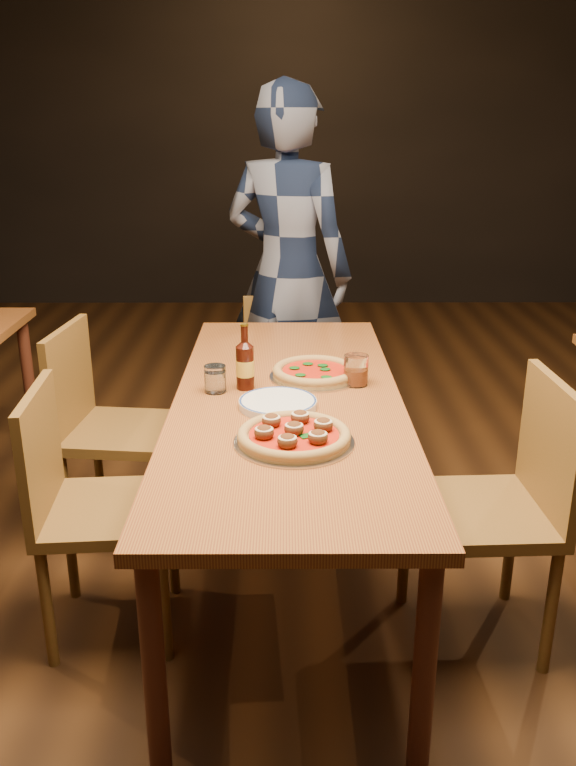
{
  "coord_description": "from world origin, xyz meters",
  "views": [
    {
      "loc": [
        -0.01,
        -2.46,
        1.69
      ],
      "look_at": [
        0.0,
        -0.05,
        0.82
      ],
      "focal_mm": 35.0,
      "sensor_mm": 36.0,
      "label": 1
    }
  ],
  "objects_px": {
    "chair_main_nw": "(109,509)",
    "pizza_margherita": "(315,372)",
    "pizza_meatball": "(294,435)",
    "plate_stack": "(278,403)",
    "beer_bottle": "(245,366)",
    "chair_main_e": "(479,510)",
    "chair_end": "(287,376)",
    "water_glass": "(215,379)",
    "amber_glass": "(356,370)",
    "chair_main_sw": "(122,430)",
    "table_main": "(288,416)",
    "diner": "(288,273)"
  },
  "relations": [
    {
      "from": "chair_main_e",
      "to": "beer_bottle",
      "type": "height_order",
      "value": "beer_bottle"
    },
    {
      "from": "chair_main_e",
      "to": "beer_bottle",
      "type": "distance_m",
      "value": 0.95
    },
    {
      "from": "plate_stack",
      "to": "water_glass",
      "type": "relative_size",
      "value": 2.72
    },
    {
      "from": "chair_end",
      "to": "pizza_meatball",
      "type": "xyz_separation_m",
      "value": [
        0.02,
        -1.55,
        0.35
      ]
    },
    {
      "from": "chair_main_e",
      "to": "water_glass",
      "type": "relative_size",
      "value": 9.87
    },
    {
      "from": "chair_end",
      "to": "diner",
      "type": "relative_size",
      "value": 0.45
    },
    {
      "from": "beer_bottle",
      "to": "table_main",
      "type": "bearing_deg",
      "value": -29.91
    },
    {
      "from": "chair_main_e",
      "to": "chair_end",
      "type": "distance_m",
      "value": 1.61
    },
    {
      "from": "chair_main_nw",
      "to": "chair_main_e",
      "type": "relative_size",
      "value": 0.96
    },
    {
      "from": "table_main",
      "to": "chair_main_sw",
      "type": "height_order",
      "value": "chair_main_sw"
    },
    {
      "from": "chair_main_nw",
      "to": "chair_main_sw",
      "type": "height_order",
      "value": "chair_main_sw"
    },
    {
      "from": "pizza_meatball",
      "to": "plate_stack",
      "type": "bearing_deg",
      "value": 99.94
    },
    {
      "from": "chair_main_nw",
      "to": "diner",
      "type": "bearing_deg",
      "value": -24.86
    },
    {
      "from": "plate_stack",
      "to": "beer_bottle",
      "type": "xyz_separation_m",
      "value": [
        -0.12,
        0.19,
        0.07
      ]
    },
    {
      "from": "chair_main_e",
      "to": "pizza_meatball",
      "type": "height_order",
      "value": "chair_main_e"
    },
    {
      "from": "chair_main_nw",
      "to": "pizza_margherita",
      "type": "distance_m",
      "value": 0.9
    },
    {
      "from": "chair_main_nw",
      "to": "amber_glass",
      "type": "height_order",
      "value": "chair_main_nw"
    },
    {
      "from": "chair_main_sw",
      "to": "amber_glass",
      "type": "xyz_separation_m",
      "value": [
        0.93,
        -0.23,
        0.34
      ]
    },
    {
      "from": "pizza_meatball",
      "to": "table_main",
      "type": "bearing_deg",
      "value": 92.47
    },
    {
      "from": "chair_main_sw",
      "to": "chair_end",
      "type": "relative_size",
      "value": 1.12
    },
    {
      "from": "beer_bottle",
      "to": "chair_main_e",
      "type": "bearing_deg",
      "value": -28.26
    },
    {
      "from": "plate_stack",
      "to": "beer_bottle",
      "type": "distance_m",
      "value": 0.23
    },
    {
      "from": "pizza_meatball",
      "to": "pizza_margherita",
      "type": "bearing_deg",
      "value": 81.89
    },
    {
      "from": "chair_main_sw",
      "to": "plate_stack",
      "type": "bearing_deg",
      "value": -119.03
    },
    {
      "from": "water_glass",
      "to": "amber_glass",
      "type": "xyz_separation_m",
      "value": [
        0.51,
        0.07,
        0.01
      ]
    },
    {
      "from": "chair_main_sw",
      "to": "chair_end",
      "type": "bearing_deg",
      "value": -34.12
    },
    {
      "from": "chair_main_e",
      "to": "pizza_meatball",
      "type": "distance_m",
      "value": 0.67
    },
    {
      "from": "chair_main_nw",
      "to": "chair_end",
      "type": "bearing_deg",
      "value": -26.48
    },
    {
      "from": "table_main",
      "to": "amber_glass",
      "type": "xyz_separation_m",
      "value": [
        0.25,
        0.13,
        0.13
      ]
    },
    {
      "from": "amber_glass",
      "to": "diner",
      "type": "distance_m",
      "value": 1.21
    },
    {
      "from": "chair_main_nw",
      "to": "amber_glass",
      "type": "bearing_deg",
      "value": -68.42
    },
    {
      "from": "beer_bottle",
      "to": "chair_main_nw",
      "type": "bearing_deg",
      "value": -140.15
    },
    {
      "from": "chair_main_nw",
      "to": "plate_stack",
      "type": "distance_m",
      "value": 0.66
    },
    {
      "from": "chair_main_e",
      "to": "pizza_meatball",
      "type": "bearing_deg",
      "value": -86.34
    },
    {
      "from": "diner",
      "to": "chair_main_sw",
      "type": "bearing_deg",
      "value": 78.89
    },
    {
      "from": "pizza_meatball",
      "to": "beer_bottle",
      "type": "relative_size",
      "value": 1.55
    },
    {
      "from": "water_glass",
      "to": "pizza_meatball",
      "type": "bearing_deg",
      "value": -58.16
    },
    {
      "from": "chair_main_sw",
      "to": "diner",
      "type": "relative_size",
      "value": 0.51
    },
    {
      "from": "chair_end",
      "to": "water_glass",
      "type": "height_order",
      "value": "water_glass"
    },
    {
      "from": "water_glass",
      "to": "amber_glass",
      "type": "height_order",
      "value": "amber_glass"
    },
    {
      "from": "chair_main_sw",
      "to": "chair_main_nw",
      "type": "bearing_deg",
      "value": -166.38
    },
    {
      "from": "table_main",
      "to": "chair_main_sw",
      "type": "relative_size",
      "value": 2.13
    },
    {
      "from": "water_glass",
      "to": "chair_main_nw",
      "type": "bearing_deg",
      "value": -135.16
    },
    {
      "from": "chair_main_nw",
      "to": "water_glass",
      "type": "height_order",
      "value": "chair_main_nw"
    },
    {
      "from": "chair_main_nw",
      "to": "pizza_margherita",
      "type": "height_order",
      "value": "chair_main_nw"
    },
    {
      "from": "chair_main_sw",
      "to": "diner",
      "type": "xyz_separation_m",
      "value": [
        0.69,
        0.95,
        0.46
      ]
    },
    {
      "from": "table_main",
      "to": "diner",
      "type": "xyz_separation_m",
      "value": [
        0.01,
        1.31,
        0.25
      ]
    },
    {
      "from": "beer_bottle",
      "to": "pizza_meatball",
      "type": "bearing_deg",
      "value": -70.4
    },
    {
      "from": "chair_main_nw",
      "to": "pizza_margherita",
      "type": "xyz_separation_m",
      "value": [
        0.7,
        0.48,
        0.31
      ]
    },
    {
      "from": "chair_main_nw",
      "to": "pizza_meatball",
      "type": "relative_size",
      "value": 2.51
    }
  ]
}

